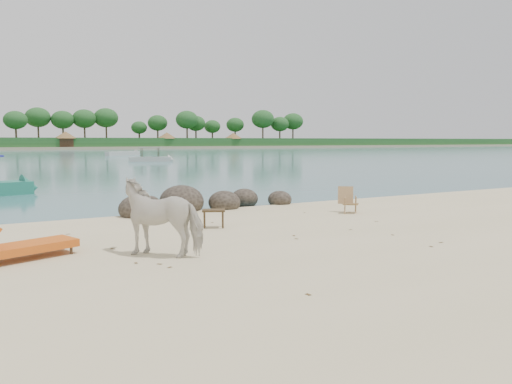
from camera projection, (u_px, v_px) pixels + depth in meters
water at (13, 154)px, 89.16m from camera, size 400.00×400.00×0.00m
far_scenery at (1, 137)px, 129.43m from camera, size 420.00×18.00×9.50m
boulders at (195, 203)px, 16.92m from camera, size 6.40×2.91×1.11m
cow at (163, 217)px, 10.13m from camera, size 1.93×1.84×1.55m
side_table at (214, 220)px, 13.20m from camera, size 0.71×0.60×0.48m
lounge_chair at (28, 243)px, 9.77m from camera, size 2.36×1.48×0.67m
deck_chair at (350, 201)px, 15.89m from camera, size 0.78×0.79×0.83m
boat_mid at (150, 150)px, 56.81m from camera, size 5.31×3.25×2.59m
boat_far at (123, 153)px, 80.74m from camera, size 6.49×3.34×0.74m
dead_leaves at (276, 241)px, 11.57m from camera, size 8.15×7.19×0.00m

